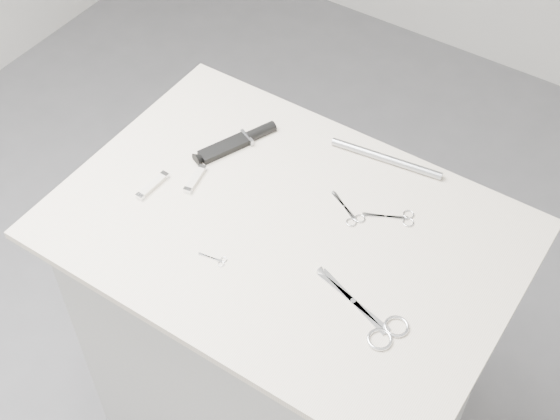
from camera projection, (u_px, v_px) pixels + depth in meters
The scene contains 10 objects.
plinth at pixel (285, 342), 2.05m from camera, with size 0.90×0.60×0.90m, color #B3B3B1.
display_board at pixel (286, 230), 1.70m from camera, with size 1.00×0.70×0.02m, color beige.
large_shears at pixel (375, 321), 1.53m from camera, with size 0.22×0.12×0.01m.
embroidery_scissors_a at pixel (398, 218), 1.71m from camera, with size 0.11×0.07×0.00m.
embroidery_scissors_b at pixel (350, 214), 1.72m from camera, with size 0.10×0.07×0.00m.
tiny_scissors at pixel (216, 259), 1.63m from camera, with size 0.06×0.03×0.00m.
sheathed_knife at pixel (241, 141), 1.86m from camera, with size 0.11×0.20×0.03m.
pocket_knife_a at pixel (195, 179), 1.78m from camera, with size 0.04×0.09×0.01m.
pocket_knife_b at pixel (153, 185), 1.77m from camera, with size 0.02×0.10×0.01m.
metal_rail at pixel (386, 159), 1.82m from camera, with size 0.02×0.02×0.27m, color #989CA1.
Camera 1 is at (0.59, -0.92, 2.21)m, focal length 50.00 mm.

